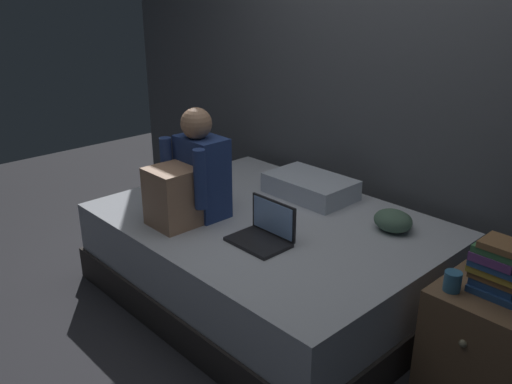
% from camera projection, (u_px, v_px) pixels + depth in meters
% --- Properties ---
extents(ground_plane, '(8.00, 8.00, 0.00)m').
position_uv_depth(ground_plane, '(255.00, 327.00, 3.04)').
color(ground_plane, '#2D2D33').
extents(wall_back, '(5.60, 0.10, 2.70)m').
position_uv_depth(wall_back, '(396.00, 64.00, 3.31)').
color(wall_back, '#4C4F54').
rests_on(wall_back, ground_plane).
extents(bed, '(2.00, 1.50, 0.52)m').
position_uv_depth(bed, '(268.00, 257.00, 3.27)').
color(bed, '#332D2B').
rests_on(bed, ground_plane).
extents(nightstand, '(0.44, 0.46, 0.56)m').
position_uv_depth(nightstand, '(483.00, 345.00, 2.44)').
color(nightstand, brown).
rests_on(nightstand, ground_plane).
extents(person_sitting, '(0.39, 0.44, 0.66)m').
position_uv_depth(person_sitting, '(190.00, 178.00, 3.09)').
color(person_sitting, navy).
rests_on(person_sitting, bed).
extents(laptop, '(0.32, 0.23, 0.22)m').
position_uv_depth(laptop, '(265.00, 232.00, 2.87)').
color(laptop, black).
rests_on(laptop, bed).
extents(pillow, '(0.56, 0.36, 0.13)m').
position_uv_depth(pillow, '(310.00, 186.00, 3.49)').
color(pillow, silver).
rests_on(pillow, bed).
extents(book_stack, '(0.23, 0.16, 0.25)m').
position_uv_depth(book_stack, '(498.00, 268.00, 2.27)').
color(book_stack, '#284C84').
rests_on(book_stack, nightstand).
extents(mug, '(0.08, 0.08, 0.09)m').
position_uv_depth(mug, '(452.00, 281.00, 2.33)').
color(mug, teal).
rests_on(mug, nightstand).
extents(clothes_pile, '(0.22, 0.23, 0.12)m').
position_uv_depth(clothes_pile, '(394.00, 220.00, 3.01)').
color(clothes_pile, '#4C6B56').
rests_on(clothes_pile, bed).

